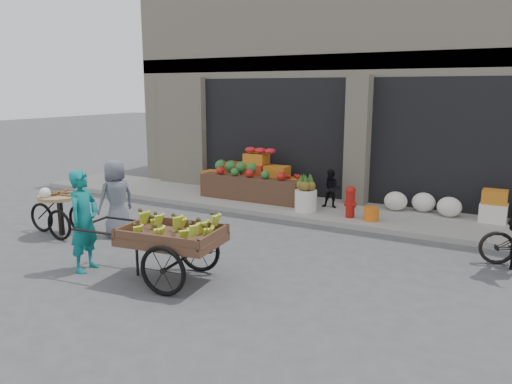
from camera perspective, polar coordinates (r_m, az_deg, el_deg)
The scene contains 13 objects.
ground at distance 8.45m, azimuth 0.41°, elevation -8.71°, with size 80.00×80.00×0.00m, color #424244.
sidewalk at distance 12.02m, azimuth 9.92°, elevation -2.34°, with size 18.00×2.20×0.12m, color gray.
building at distance 15.44m, azimuth 15.41°, elevation 12.91°, with size 14.00×6.45×7.00m.
fruit_display at distance 13.15m, azimuth 0.19°, elevation 1.77°, with size 3.10×1.12×1.24m.
pineapple_bin at distance 11.76m, azimuth 5.72°, elevation -0.98°, with size 0.52×0.52×0.50m, color silver.
fire_hydrant at distance 11.31m, azimuth 10.74°, elevation -0.96°, with size 0.22×0.22×0.71m.
orange_bucket at distance 11.17m, azimuth 13.04°, elevation -2.45°, with size 0.32×0.32×0.30m, color orange.
right_bay_goods at distance 11.96m, azimuth 22.85°, elevation -1.46°, with size 3.35×0.60×0.70m.
seated_person at distance 12.12m, azimuth 8.61°, elevation 0.36°, with size 0.45×0.35×0.93m, color black.
banana_cart at distance 7.79m, azimuth -9.96°, elevation -4.63°, with size 2.67×1.34×1.07m.
vendor_woman at distance 8.60m, azimuth -19.07°, elevation -3.14°, with size 0.61×0.40×1.68m, color #0F7273.
tricycle_cart at distance 10.90m, azimuth -21.51°, elevation -1.73°, with size 1.44×0.89×0.95m.
vendor_grey at distance 10.43m, azimuth -15.69°, elevation -0.69°, with size 0.77×0.50×1.57m, color slate.
Camera 1 is at (3.83, -6.92, 2.96)m, focal length 35.00 mm.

